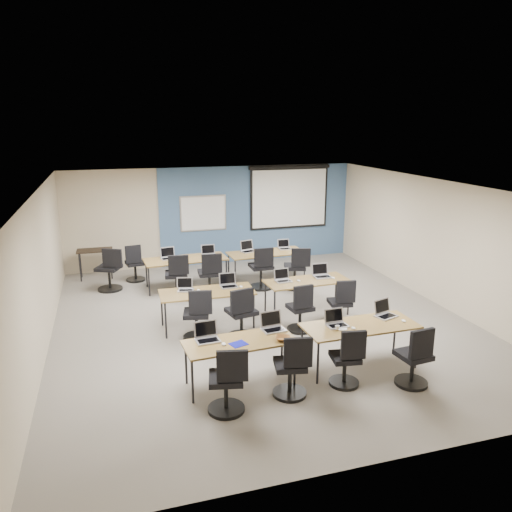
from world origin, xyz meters
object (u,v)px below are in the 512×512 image
object	(u,v)px
laptop_1	(273,325)
task_chair_10	(262,271)
training_table_front_right	(360,327)
training_table_mid_right	(307,283)
task_chair_0	(228,386)
training_table_back_right	(266,254)
laptop_5	(228,283)
task_chair_11	(296,271)
spare_chair_a	(135,266)
utility_table	(95,254)
task_chair_7	(341,306)
laptop_9	(209,253)
task_chair_3	(415,361)
task_chair_8	(177,279)
training_table_mid_left	(207,294)
laptop_4	(185,287)
laptop_7	(322,274)
task_chair_6	(301,312)
laptop_3	(385,312)
whiteboard	(203,213)
laptop_0	(207,336)
spare_chair_b	(110,273)
training_table_front_left	(240,344)
task_chair_5	(242,318)
task_chair_1	(292,371)
task_chair_2	(347,362)
laptop_10	(248,249)
laptop_6	(283,278)
projector_screen	(289,194)
training_table_back_left	(186,260)
laptop_11	(284,246)
laptop_2	(336,321)
task_chair_9	(210,278)

from	to	relation	value
laptop_1	task_chair_10	distance (m)	4.11
training_table_front_right	training_table_mid_right	distance (m)	2.40
task_chair_0	training_table_back_right	bearing A→B (deg)	79.30
laptop_1	laptop_5	world-z (taller)	laptop_1
task_chair_11	spare_chair_a	bearing A→B (deg)	171.89
task_chair_10	utility_table	size ratio (longest dim) A/B	1.21
task_chair_7	laptop_9	xyz separation A→B (m)	(-1.96, 3.26, 0.40)
task_chair_3	laptop_9	world-z (taller)	same
training_table_back_right	task_chair_8	xyz separation A→B (m)	(-2.33, -0.62, -0.26)
laptop_9	task_chair_10	xyz separation A→B (m)	(1.13, -0.71, -0.36)
training_table_mid_left	task_chair_3	xyz separation A→B (m)	(2.54, -3.12, -0.28)
laptop_4	laptop_7	xyz separation A→B (m)	(2.88, 0.04, 0.01)
training_table_mid_left	task_chair_6	size ratio (longest dim) A/B	1.86
task_chair_0	laptop_3	world-z (taller)	task_chair_0
whiteboard	laptop_0	distance (m)	6.68
spare_chair_b	task_chair_7	bearing A→B (deg)	-13.39
laptop_4	training_table_front_right	bearing A→B (deg)	-32.72
training_table_mid_right	training_table_front_left	bearing A→B (deg)	-133.74
laptop_9	laptop_5	bearing A→B (deg)	-91.22
laptop_7	spare_chair_a	xyz separation A→B (m)	(-3.66, 3.12, -0.40)
laptop_5	task_chair_5	distance (m)	0.99
task_chair_7	utility_table	xyz separation A→B (m)	(-4.63, 4.58, 0.26)
task_chair_1	spare_chair_b	size ratio (longest dim) A/B	0.94
task_chair_2	spare_chair_a	size ratio (longest dim) A/B	0.99
laptop_10	laptop_6	bearing A→B (deg)	-105.83
projector_screen	training_table_back_left	size ratio (longest dim) A/B	1.24
training_table_back_left	task_chair_8	bearing A→B (deg)	-119.90
laptop_1	laptop_10	size ratio (longest dim) A/B	1.00
training_table_front_right	training_table_mid_right	size ratio (longest dim) A/B	1.07
laptop_4	laptop_9	bearing A→B (deg)	81.71
laptop_3	task_chair_3	xyz separation A→B (m)	(-0.08, -1.04, -0.39)
training_table_back_right	laptop_5	distance (m)	2.77
training_table_front_left	laptop_11	size ratio (longest dim) A/B	5.39
task_chair_3	task_chair_5	world-z (taller)	task_chair_5
training_table_front_right	laptop_3	bearing A→B (deg)	20.94
task_chair_5	spare_chair_a	xyz separation A→B (m)	(-1.65, 4.10, -0.03)
laptop_2	task_chair_10	bearing A→B (deg)	87.54
laptop_6	task_chair_9	xyz separation A→B (m)	(-1.20, 1.56, -0.36)
training_table_front_right	task_chair_0	bearing A→B (deg)	-164.65
task_chair_2	task_chair_9	distance (m)	4.72
laptop_6	task_chair_11	distance (m)	1.75
whiteboard	training_table_back_right	xyz separation A→B (m)	(1.21, -1.89, -0.76)
laptop_7	task_chair_10	bearing A→B (deg)	118.47
task_chair_8	spare_chair_b	distance (m)	1.72
laptop_3	utility_table	bearing A→B (deg)	110.34
task_chair_7	laptop_11	xyz separation A→B (m)	(0.03, 3.35, 0.40)
task_chair_8	laptop_9	xyz separation A→B (m)	(0.89, 0.73, 0.36)
training_table_back_left	laptop_2	xyz separation A→B (m)	(1.68, -4.67, 0.10)
laptop_6	laptop_9	size ratio (longest dim) A/B	0.95
laptop_11	spare_chair_b	xyz separation A→B (m)	(-4.33, 0.11, -0.35)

